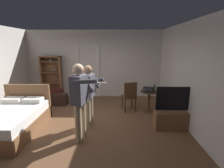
% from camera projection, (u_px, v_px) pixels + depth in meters
% --- Properties ---
extents(ground_plane, '(6.00, 6.00, 0.00)m').
position_uv_depth(ground_plane, '(84.00, 124.00, 4.74)').
color(ground_plane, brown).
extents(wall_back, '(5.70, 0.12, 2.74)m').
position_uv_depth(wall_back, '(95.00, 64.00, 7.11)').
color(wall_back, silver).
rests_on(wall_back, ground_plane).
extents(wall_right, '(0.12, 5.59, 2.74)m').
position_uv_depth(wall_right, '(190.00, 76.00, 4.39)').
color(wall_right, silver).
rests_on(wall_right, ground_plane).
extents(doorway_frame, '(0.93, 0.08, 2.13)m').
position_uv_depth(doorway_frame, '(88.00, 68.00, 7.07)').
color(doorway_frame, white).
rests_on(doorway_frame, ground_plane).
extents(bed, '(1.32, 1.99, 1.02)m').
position_uv_depth(bed, '(12.00, 120.00, 4.31)').
color(bed, brown).
rests_on(bed, ground_plane).
extents(bookshelf, '(0.83, 0.32, 1.72)m').
position_uv_depth(bookshelf, '(52.00, 75.00, 7.01)').
color(bookshelf, brown).
rests_on(bookshelf, ground_plane).
extents(tv_flatscreen, '(1.07, 0.40, 1.12)m').
position_uv_depth(tv_flatscreen, '(175.00, 116.00, 4.47)').
color(tv_flatscreen, brown).
rests_on(tv_flatscreen, ground_plane).
extents(side_table, '(0.57, 0.57, 0.70)m').
position_uv_depth(side_table, '(149.00, 98.00, 5.53)').
color(side_table, '#4C331E').
rests_on(side_table, ground_plane).
extents(laptop, '(0.40, 0.41, 0.15)m').
position_uv_depth(laptop, '(148.00, 90.00, 5.43)').
color(laptop, black).
rests_on(laptop, side_table).
extents(bottle_on_table, '(0.06, 0.06, 0.26)m').
position_uv_depth(bottle_on_table, '(155.00, 88.00, 5.38)').
color(bottle_on_table, '#2D4027').
rests_on(bottle_on_table, side_table).
extents(wooden_chair, '(0.50, 0.50, 0.99)m').
position_uv_depth(wooden_chair, '(130.00, 95.00, 5.56)').
color(wooden_chair, '#4C331E').
rests_on(wooden_chair, ground_plane).
extents(person_blue_shirt, '(0.68, 0.69, 1.76)m').
position_uv_depth(person_blue_shirt, '(80.00, 97.00, 3.75)').
color(person_blue_shirt, tan).
rests_on(person_blue_shirt, ground_plane).
extents(person_striped_shirt, '(0.65, 0.67, 1.65)m').
position_uv_depth(person_striped_shirt, '(89.00, 92.00, 4.43)').
color(person_striped_shirt, tan).
rests_on(person_striped_shirt, ground_plane).
extents(suitcase_dark, '(0.53, 0.32, 0.47)m').
position_uv_depth(suitcase_dark, '(56.00, 96.00, 6.61)').
color(suitcase_dark, '#4C1919').
rests_on(suitcase_dark, ground_plane).
extents(suitcase_small, '(0.55, 0.35, 0.42)m').
position_uv_depth(suitcase_small, '(59.00, 99.00, 6.21)').
color(suitcase_small, black).
rests_on(suitcase_small, ground_plane).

